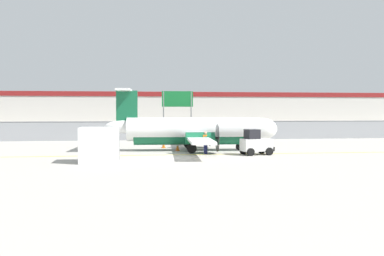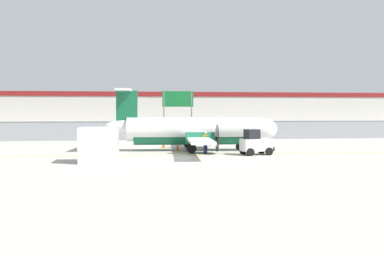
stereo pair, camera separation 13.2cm
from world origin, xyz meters
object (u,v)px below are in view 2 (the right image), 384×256
Objects in this scene: parked_car_3 at (252,127)px; baggage_tug at (255,143)px; parked_car_1 at (134,129)px; traffic_cone_near_right at (178,147)px; highway_sign at (178,103)px; ground_crew_worker at (205,141)px; parked_car_2 at (184,127)px; cargo_container at (99,145)px; commuter_airplane at (197,131)px; parked_car_0 at (64,128)px; traffic_cone_near_left at (164,144)px.

baggage_tug is at bearing 81.34° from parked_car_3.
parked_car_1 is (-9.11, 23.54, 0.04)m from baggage_tug.
parked_car_1 is 0.99× the size of parked_car_3.
highway_sign is at bearing 84.77° from traffic_cone_near_right.
baggage_tug is at bearing 33.16° from ground_crew_worker.
parked_car_1 is 0.99× the size of parked_car_2.
traffic_cone_near_right is at bearing 52.13° from cargo_container.
parked_car_1 is at bearing 100.79° from traffic_cone_near_right.
baggage_tug is at bearing -36.58° from traffic_cone_near_right.
commuter_airplane reaches higher than parked_car_1.
cargo_container is 32.25m from parked_car_0.
traffic_cone_near_left is at bearing -100.89° from highway_sign.
cargo_container is 3.81× the size of traffic_cone_near_left.
commuter_airplane is 6.58× the size of cargo_container.
parked_car_3 is at bearing -167.83° from parked_car_1.
parked_car_0 is 10.43m from parked_car_1.
baggage_tug is 1.47× the size of ground_crew_worker.
commuter_airplane is at bearing 121.63° from parked_car_0.
ground_crew_worker is 30.97m from parked_car_0.
baggage_tug reaches higher than traffic_cone_near_right.
parked_car_0 is at bearing 118.57° from traffic_cone_near_right.
traffic_cone_near_right is 19.90m from parked_car_1.
ground_crew_worker is 0.39× the size of parked_car_1.
commuter_airplane is 6.42× the size of baggage_tug.
commuter_airplane is 27.15m from parked_car_3.
parked_car_3 is at bearing -178.56° from parked_car_0.
parked_car_0 is (-18.50, 28.08, 0.04)m from baggage_tug.
highway_sign reaches higher than ground_crew_worker.
parked_car_2 is (4.40, 25.45, 0.58)m from traffic_cone_near_left.
parked_car_1 is at bearing 22.66° from parked_car_3.
cargo_container is at bearing 104.04° from parked_car_0.
ground_crew_worker is at bearing -64.27° from traffic_cone_near_left.
highway_sign reaches higher than parked_car_1.
parked_car_3 is at bearing 57.66° from traffic_cone_near_left.
parked_car_3 is (25.94, 0.42, 0.00)m from parked_car_0.
traffic_cone_near_right is 27.43m from parked_car_0.
highway_sign is (6.92, 22.05, 3.04)m from cargo_container.
traffic_cone_near_left is at bearing 109.59° from traffic_cone_near_right.
parked_car_1 is at bearing 151.75° from ground_crew_worker.
traffic_cone_near_right is (5.57, 7.28, -0.79)m from cargo_container.
ground_crew_worker is 0.31× the size of highway_sign.
highway_sign is (2.32, 12.05, 3.83)m from traffic_cone_near_left.
traffic_cone_near_right is at bearing 119.08° from parked_car_0.
baggage_tug is at bearing -93.97° from parked_car_2.
ground_crew_worker and parked_car_1 have the same top height.
parked_car_2 is (7.16, 8.63, 0.00)m from parked_car_1.
parked_car_2 reaches higher than traffic_cone_near_left.
traffic_cone_near_right is at bearing -70.41° from traffic_cone_near_left.
traffic_cone_near_right is at bearing -104.39° from parked_car_2.
traffic_cone_near_right is 15.32m from highway_sign.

